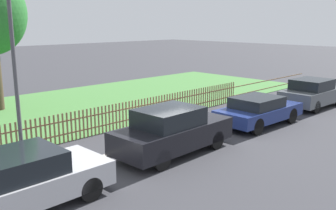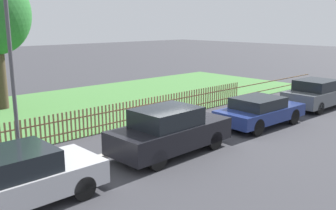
{
  "view_description": "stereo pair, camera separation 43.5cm",
  "coord_description": "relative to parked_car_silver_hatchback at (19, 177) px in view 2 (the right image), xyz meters",
  "views": [
    {
      "loc": [
        -10.13,
        -9.5,
        4.32
      ],
      "look_at": [
        0.07,
        0.88,
        1.1
      ],
      "focal_mm": 40.0,
      "sensor_mm": 36.0,
      "label": 1
    },
    {
      "loc": [
        -9.82,
        -9.8,
        4.32
      ],
      "look_at": [
        0.07,
        0.88,
        1.1
      ],
      "focal_mm": 40.0,
      "sensor_mm": 36.0,
      "label": 2
    }
  ],
  "objects": [
    {
      "name": "ground_plane",
      "position": [
        6.76,
        1.28,
        -0.71
      ],
      "size": [
        120.0,
        120.0,
        0.0
      ],
      "primitive_type": "plane",
      "color": "#38383D"
    },
    {
      "name": "kerb_stone",
      "position": [
        6.76,
        1.38,
        -0.65
      ],
      "size": [
        29.84,
        0.2,
        0.12
      ],
      "primitive_type": "cube",
      "color": "#B2ADA3",
      "rests_on": "ground"
    },
    {
      "name": "grass_strip",
      "position": [
        6.76,
        8.9,
        -0.71
      ],
      "size": [
        29.84,
        10.2,
        0.01
      ],
      "primitive_type": "cube",
      "color": "#477F3D",
      "rests_on": "ground"
    },
    {
      "name": "park_fence",
      "position": [
        6.76,
        3.81,
        -0.16
      ],
      "size": [
        29.84,
        0.05,
        1.11
      ],
      "color": "olive",
      "rests_on": "ground"
    },
    {
      "name": "parked_car_silver_hatchback",
      "position": [
        0.0,
        0.0,
        0.0
      ],
      "size": [
        3.87,
        1.85,
        1.41
      ],
      "rotation": [
        0.0,
        0.0,
        0.01
      ],
      "color": "#BCBCC1",
      "rests_on": "ground"
    },
    {
      "name": "parked_car_black_saloon",
      "position": [
        5.11,
        0.21,
        0.09
      ],
      "size": [
        4.41,
        1.88,
        1.59
      ],
      "rotation": [
        0.0,
        0.0,
        0.03
      ],
      "color": "black",
      "rests_on": "ground"
    },
    {
      "name": "parked_car_navy_estate",
      "position": [
        10.27,
        0.15,
        -0.05
      ],
      "size": [
        4.23,
        1.92,
        1.26
      ],
      "rotation": [
        0.0,
        0.0,
        -0.03
      ],
      "color": "navy",
      "rests_on": "ground"
    },
    {
      "name": "parked_car_red_compact",
      "position": [
        15.34,
        0.12,
        0.03
      ],
      "size": [
        4.11,
        1.9,
        1.48
      ],
      "rotation": [
        0.0,
        0.0,
        -0.03
      ],
      "color": "#51565B",
      "rests_on": "ground"
    },
    {
      "name": "covered_motorcycle",
      "position": [
        5.99,
        2.07,
        -0.08
      ],
      "size": [
        1.97,
        0.72,
        1.02
      ],
      "rotation": [
        0.0,
        0.0,
        0.03
      ],
      "color": "black",
      "rests_on": "ground"
    },
    {
      "name": "street_lamp",
      "position": [
        0.72,
        1.75,
        3.08
      ],
      "size": [
        0.2,
        0.79,
        6.08
      ],
      "color": "#47474C",
      "rests_on": "ground"
    }
  ]
}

